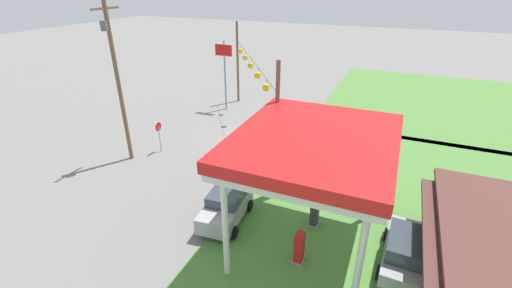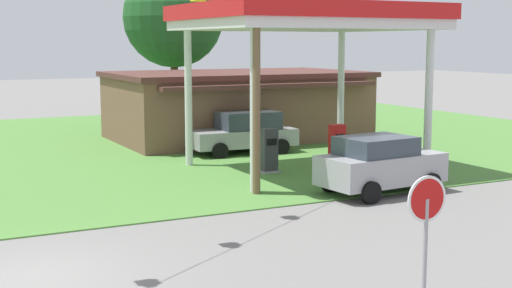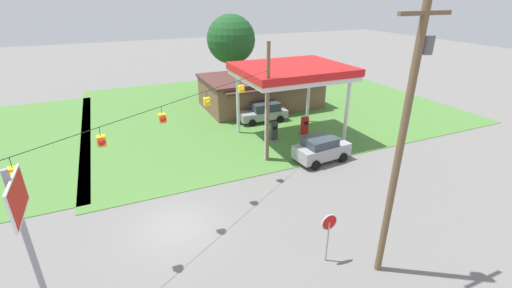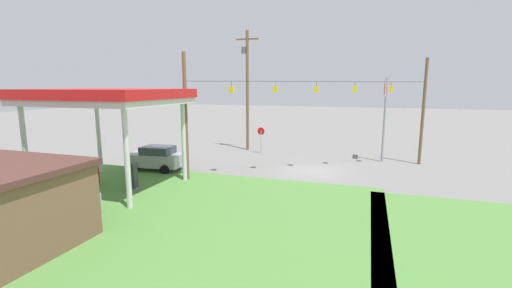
{
  "view_description": "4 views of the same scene",
  "coord_description": "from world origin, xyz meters",
  "views": [
    {
      "loc": [
        24.82,
        11.03,
        12.24
      ],
      "look_at": [
        5.19,
        2.63,
        1.87
      ],
      "focal_mm": 24.0,
      "sensor_mm": 36.0,
      "label": 1
    },
    {
      "loc": [
        -2.13,
        -14.4,
        4.72
      ],
      "look_at": [
        5.71,
        1.09,
        2.23
      ],
      "focal_mm": 50.0,
      "sensor_mm": 36.0,
      "label": 2
    },
    {
      "loc": [
        -2.04,
        -14.98,
        11.14
      ],
      "look_at": [
        5.51,
        2.02,
        2.91
      ],
      "focal_mm": 24.0,
      "sensor_mm": 36.0,
      "label": 3
    },
    {
      "loc": [
        -3.66,
        24.74,
        6.24
      ],
      "look_at": [
        3.69,
        2.51,
        2.24
      ],
      "focal_mm": 24.0,
      "sensor_mm": 36.0,
      "label": 4
    }
  ],
  "objects": [
    {
      "name": "fuel_pump_near",
      "position": [
        9.76,
        8.05,
        0.78
      ],
      "size": [
        0.71,
        0.56,
        1.64
      ],
      "color": "gray",
      "rests_on": "ground"
    },
    {
      "name": "stop_sign_roadside",
      "position": [
        5.75,
        -5.22,
        1.81
      ],
      "size": [
        0.8,
        0.08,
        2.5
      ],
      "rotation": [
        0.0,
        0.0,
        3.14
      ],
      "color": "#99999E",
      "rests_on": "ground"
    },
    {
      "name": "stop_sign_overhead",
      "position": [
        -4.83,
        -5.04,
        4.84
      ],
      "size": [
        0.22,
        1.91,
        6.9
      ],
      "color": "gray",
      "rests_on": "ground"
    },
    {
      "name": "utility_pole_main",
      "position": [
        7.6,
        -6.58,
        6.31
      ],
      "size": [
        2.2,
        0.44,
        11.36
      ],
      "color": "brown",
      "rests_on": "ground"
    },
    {
      "name": "fuel_pump_far",
      "position": [
        12.68,
        8.05,
        0.78
      ],
      "size": [
        0.71,
        0.56,
        1.64
      ],
      "color": "gray",
      "rests_on": "ground"
    },
    {
      "name": "gas_station_canopy",
      "position": [
        11.22,
        8.05,
        5.52
      ],
      "size": [
        8.31,
        6.98,
        6.05
      ],
      "color": "silver",
      "rests_on": "ground"
    },
    {
      "name": "signal_span_gantry",
      "position": [
        -0.0,
        -0.01,
        4.65
      ],
      "size": [
        15.66,
        10.24,
        8.38
      ],
      "color": "brown",
      "rests_on": "ground"
    },
    {
      "name": "car_at_pumps_front",
      "position": [
        11.24,
        3.43,
        0.95
      ],
      "size": [
        4.16,
        2.39,
        1.82
      ],
      "rotation": [
        0.0,
        0.0,
        0.09
      ],
      "color": "#9E9EA3",
      "rests_on": "ground"
    },
    {
      "name": "car_at_pumps_rear",
      "position": [
        11.01,
        12.66,
        0.93
      ],
      "size": [
        4.58,
        2.25,
        1.8
      ],
      "rotation": [
        0.0,
        0.0,
        3.1
      ],
      "color": "#9E9EA3",
      "rests_on": "ground"
    },
    {
      "name": "ground_plane",
      "position": [
        0.0,
        0.0,
        0.0
      ],
      "size": [
        160.0,
        160.0,
        0.0
      ],
      "primitive_type": "plane",
      "color": "slate"
    }
  ]
}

